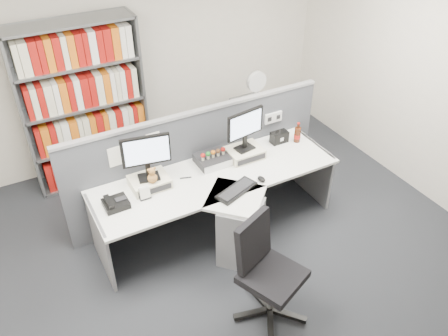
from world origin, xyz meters
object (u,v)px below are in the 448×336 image
monitor_left (146,154)px  office_chair (265,268)px  mouse (261,179)px  desk_phone (115,203)px  speaker (279,137)px  filing_cabinet (254,127)px  desk_calendar (144,194)px  desk_fan (256,84)px  keyboard (236,190)px  desktop_pc (213,160)px  monitor_right (245,127)px  cola_bottle (297,135)px  desk (227,207)px  shelving_unit (84,107)px

monitor_left → office_chair: 1.55m
mouse → desk_phone: 1.46m
speaker → filing_cabinet: (0.27, 0.95, -0.44)m
monitor_left → desk_phone: (-0.40, -0.14, -0.35)m
desk_calendar → desk_fan: desk_fan is taller
monitor_left → keyboard: size_ratio=0.99×
desktop_pc → filing_cabinet: (1.13, 0.96, -0.41)m
monitor_right → speaker: (0.50, 0.06, -0.31)m
filing_cabinet → cola_bottle: bearing=-94.6°
desk_fan → office_chair: bearing=-119.7°
monitor_left → desk_phone: 0.55m
desk_fan → office_chair: desk_fan is taller
monitor_right → office_chair: (-0.57, -1.34, -0.56)m
desk → speaker: speaker is taller
monitor_left → desk_phone: monitor_left is taller
desk_phone → filing_cabinet: (2.27, 1.16, -0.41)m
speaker → desk_fan: desk_fan is taller
speaker → desk_fan: 1.01m
monitor_right → desk_fan: size_ratio=1.01×
monitor_right → desk_phone: size_ratio=1.97×
desk_calendar → desk_fan: 2.31m
desk_phone → cola_bottle: bearing=3.1°
desk_fan → desk_calendar: bearing=-149.4°
desk → mouse: size_ratio=24.85×
keyboard → desk_phone: bearing=162.6°
desk → desk_calendar: (-0.78, 0.23, 0.32)m
shelving_unit → filing_cabinet: size_ratio=2.86×
speaker → filing_cabinet: speaker is taller
speaker → filing_cabinet: 1.08m
desk_phone → office_chair: bearing=-52.4°
shelving_unit → desk_phone: bearing=-95.9°
desk_phone → speaker: (2.00, 0.20, 0.03)m
filing_cabinet → shelving_unit: bearing=167.9°
cola_bottle → office_chair: 1.84m
monitor_left → office_chair: (0.52, -1.34, -0.57)m
desk → mouse: bearing=-11.7°
mouse → office_chair: (-0.51, -0.88, -0.20)m
monitor_left → mouse: (1.03, -0.46, -0.37)m
speaker → office_chair: office_chair is taller
desktop_pc → shelving_unit: shelving_unit is taller
keyboard → cola_bottle: 1.17m
cola_bottle → office_chair: office_chair is taller
desk_calendar → filing_cabinet: size_ratio=0.19×
keyboard → cola_bottle: cola_bottle is taller
monitor_right → cola_bottle: (0.68, -0.02, -0.28)m
desktop_pc → mouse: (0.29, -0.51, -0.03)m
speaker → filing_cabinet: size_ratio=0.28×
mouse → cola_bottle: cola_bottle is taller
office_chair → cola_bottle: bearing=46.2°
desk_phone → speaker: size_ratio=1.18×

